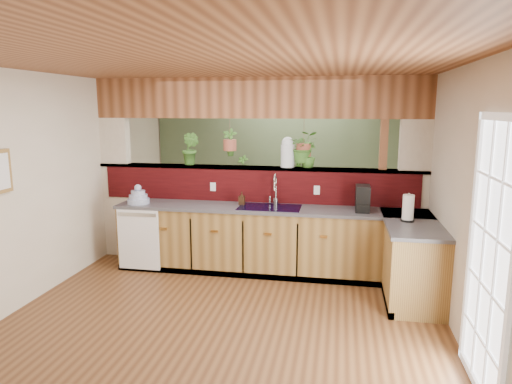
% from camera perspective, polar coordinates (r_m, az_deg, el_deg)
% --- Properties ---
extents(ground, '(4.60, 7.00, 0.01)m').
position_cam_1_polar(ground, '(5.44, -2.64, -13.32)').
color(ground, brown).
rests_on(ground, ground).
extents(ceiling, '(4.60, 7.00, 0.01)m').
position_cam_1_polar(ceiling, '(4.99, -2.90, 15.15)').
color(ceiling, brown).
rests_on(ceiling, ground).
extents(wall_back, '(4.60, 0.02, 2.60)m').
position_cam_1_polar(wall_back, '(8.47, 2.69, 4.42)').
color(wall_back, beige).
rests_on(wall_back, ground).
extents(wall_front, '(4.60, 0.02, 2.60)m').
position_cam_1_polar(wall_front, '(1.98, -27.98, -17.65)').
color(wall_front, beige).
rests_on(wall_front, ground).
extents(wall_left, '(0.02, 7.00, 2.60)m').
position_cam_1_polar(wall_left, '(6.01, -24.64, 0.98)').
color(wall_left, beige).
rests_on(wall_left, ground).
extents(wall_right, '(0.02, 7.00, 2.60)m').
position_cam_1_polar(wall_right, '(5.05, 23.52, -0.57)').
color(wall_right, beige).
rests_on(wall_right, ground).
extents(pass_through_partition, '(4.60, 0.21, 2.60)m').
position_cam_1_polar(pass_through_partition, '(6.37, 0.28, 1.43)').
color(pass_through_partition, beige).
rests_on(pass_through_partition, ground).
extents(pass_through_ledge, '(4.60, 0.21, 0.04)m').
position_cam_1_polar(pass_through_ledge, '(6.35, 0.03, 3.04)').
color(pass_through_ledge, brown).
rests_on(pass_through_ledge, ground).
extents(header_beam, '(4.60, 0.15, 0.55)m').
position_cam_1_polar(header_beam, '(6.30, 0.03, 11.69)').
color(header_beam, brown).
rests_on(header_beam, ground).
extents(sage_backwall, '(4.55, 0.02, 2.55)m').
position_cam_1_polar(sage_backwall, '(8.45, 2.67, 4.40)').
color(sage_backwall, '#516444').
rests_on(sage_backwall, ground).
extents(countertop, '(4.14, 1.52, 0.90)m').
position_cam_1_polar(countertop, '(5.98, 7.14, -6.57)').
color(countertop, brown).
rests_on(countertop, ground).
extents(dishwasher, '(0.58, 0.03, 0.82)m').
position_cam_1_polar(dishwasher, '(6.34, -14.48, -5.75)').
color(dishwasher, white).
rests_on(dishwasher, ground).
extents(navy_sink, '(0.82, 0.50, 0.18)m').
position_cam_1_polar(navy_sink, '(6.04, 1.71, -2.64)').
color(navy_sink, black).
rests_on(navy_sink, countertop).
extents(french_door, '(0.06, 1.02, 2.16)m').
position_cam_1_polar(french_door, '(3.89, 27.04, -7.81)').
color(french_door, white).
rests_on(french_door, ground).
extents(faucet, '(0.19, 0.19, 0.43)m').
position_cam_1_polar(faucet, '(6.13, 2.40, 0.48)').
color(faucet, '#B7B7B2').
rests_on(faucet, countertop).
extents(dish_stack, '(0.30, 0.30, 0.27)m').
position_cam_1_polar(dish_stack, '(6.45, -14.50, -0.68)').
color(dish_stack, '#98A2C4').
rests_on(dish_stack, countertop).
extents(soap_dispenser, '(0.08, 0.09, 0.18)m').
position_cam_1_polar(soap_dispenser, '(6.16, -1.78, -0.79)').
color(soap_dispenser, '#3A2515').
rests_on(soap_dispenser, countertop).
extents(coffee_maker, '(0.18, 0.30, 0.33)m').
position_cam_1_polar(coffee_maker, '(5.91, 13.18, -0.92)').
color(coffee_maker, black).
rests_on(coffee_maker, countertop).
extents(paper_towel, '(0.16, 0.16, 0.33)m').
position_cam_1_polar(paper_towel, '(5.54, 18.48, -1.96)').
color(paper_towel, black).
rests_on(paper_towel, countertop).
extents(glass_jar, '(0.19, 0.19, 0.41)m').
position_cam_1_polar(glass_jar, '(6.26, 3.96, 5.00)').
color(glass_jar, silver).
rests_on(glass_jar, pass_through_ledge).
extents(ledge_plant_left, '(0.31, 0.28, 0.46)m').
position_cam_1_polar(ledge_plant_left, '(6.56, -8.17, 5.38)').
color(ledge_plant_left, '#366924').
rests_on(ledge_plant_left, pass_through_ledge).
extents(ledge_plant_right, '(0.25, 0.25, 0.35)m').
position_cam_1_polar(ledge_plant_right, '(6.24, 6.53, 4.65)').
color(ledge_plant_right, '#366924').
rests_on(ledge_plant_right, pass_through_ledge).
extents(hanging_plant_a, '(0.21, 0.18, 0.50)m').
position_cam_1_polar(hanging_plant_a, '(6.38, -3.30, 7.31)').
color(hanging_plant_a, brown).
rests_on(hanging_plant_a, header_beam).
extents(hanging_plant_b, '(0.44, 0.40, 0.56)m').
position_cam_1_polar(hanging_plant_b, '(6.22, 6.01, 7.33)').
color(hanging_plant_b, brown).
rests_on(hanging_plant_b, header_beam).
extents(shelving_console, '(1.39, 0.84, 0.90)m').
position_cam_1_polar(shelving_console, '(8.36, 1.64, -1.20)').
color(shelving_console, black).
rests_on(shelving_console, ground).
extents(shelf_plant_a, '(0.24, 0.20, 0.39)m').
position_cam_1_polar(shelf_plant_a, '(8.34, -1.64, 3.28)').
color(shelf_plant_a, '#366924').
rests_on(shelf_plant_a, shelving_console).
extents(shelf_plant_b, '(0.37, 0.37, 0.50)m').
position_cam_1_polar(shelf_plant_b, '(8.18, 5.37, 3.49)').
color(shelf_plant_b, '#366924').
rests_on(shelf_plant_b, shelving_console).
extents(floor_plant, '(0.92, 0.86, 0.83)m').
position_cam_1_polar(floor_plant, '(7.24, 4.97, -3.78)').
color(floor_plant, '#366924').
rests_on(floor_plant, ground).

